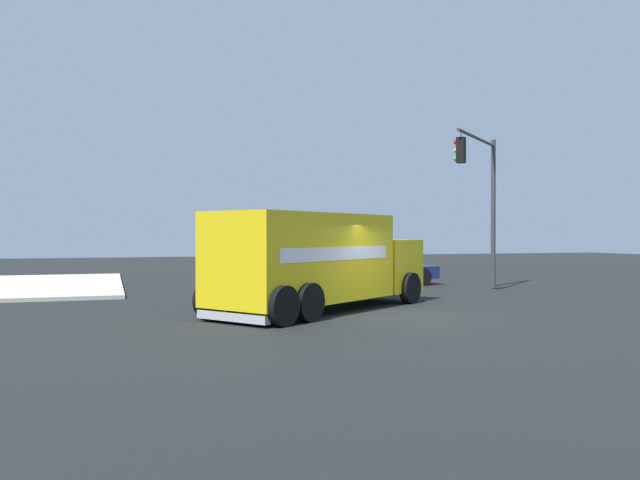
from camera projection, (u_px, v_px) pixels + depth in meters
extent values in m
plane|color=black|center=(412.00, 316.00, 17.32)|extent=(100.00, 100.00, 0.00)
cube|color=yellow|center=(303.00, 257.00, 18.03)|extent=(5.41, 6.23, 2.46)
cube|color=yellow|center=(378.00, 265.00, 21.32)|extent=(3.06, 2.94, 1.70)
cube|color=black|center=(391.00, 254.00, 22.00)|extent=(1.69, 1.24, 0.88)
cube|color=#B2B2B7|center=(232.00, 317.00, 15.72)|extent=(1.99, 1.50, 0.21)
cube|color=white|center=(271.00, 252.00, 18.74)|extent=(2.92, 4.07, 0.36)
cube|color=white|center=(339.00, 254.00, 17.31)|extent=(2.92, 4.07, 0.36)
cylinder|color=black|center=(346.00, 285.00, 22.01)|extent=(0.81, 0.98, 1.00)
cylinder|color=black|center=(410.00, 288.00, 20.55)|extent=(0.81, 0.98, 1.00)
cylinder|color=black|center=(238.00, 297.00, 17.66)|extent=(0.81, 0.98, 1.00)
cylinder|color=black|center=(309.00, 302.00, 16.20)|extent=(0.81, 0.98, 1.00)
cylinder|color=black|center=(210.00, 300.00, 16.81)|extent=(0.81, 0.98, 1.00)
cylinder|color=black|center=(283.00, 306.00, 15.35)|extent=(0.81, 0.98, 1.00)
cylinder|color=#38383D|center=(493.00, 213.00, 27.66)|extent=(0.20, 0.20, 6.33)
cylinder|color=#38383D|center=(477.00, 138.00, 25.49)|extent=(3.39, 3.76, 0.12)
cylinder|color=#38383D|center=(461.00, 134.00, 23.65)|extent=(0.03, 0.03, 0.25)
cube|color=black|center=(461.00, 150.00, 23.65)|extent=(0.42, 0.42, 0.95)
sphere|color=red|center=(456.00, 142.00, 23.74)|extent=(0.20, 0.20, 0.20)
sphere|color=#EFA314|center=(456.00, 150.00, 23.74)|extent=(0.20, 0.20, 0.20)
sphere|color=#19CC4C|center=(456.00, 159.00, 23.74)|extent=(0.20, 0.20, 0.20)
cube|color=navy|center=(339.00, 274.00, 27.41)|extent=(2.06, 1.64, 0.50)
cube|color=navy|center=(372.00, 266.00, 28.01)|extent=(2.07, 1.84, 1.10)
cube|color=black|center=(372.00, 260.00, 28.01)|extent=(1.89, 1.56, 0.48)
cube|color=navy|center=(409.00, 272.00, 28.72)|extent=(2.09, 2.14, 0.55)
cylinder|color=black|center=(352.00, 279.00, 26.53)|extent=(0.30, 0.78, 0.76)
cylinder|color=black|center=(332.00, 276.00, 28.39)|extent=(0.30, 0.78, 0.76)
cylinder|color=black|center=(423.00, 277.00, 27.84)|extent=(0.30, 0.78, 0.76)
cylinder|color=black|center=(400.00, 274.00, 29.70)|extent=(0.30, 0.78, 0.76)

